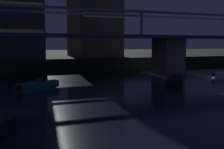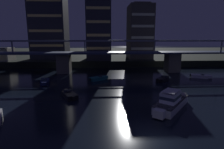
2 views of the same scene
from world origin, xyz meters
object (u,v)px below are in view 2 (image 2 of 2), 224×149
Objects in this scene: cabin_cruiser_near_left at (171,102)px; speedboat_mid_left at (69,95)px; tower_west_tall at (99,29)px; tower_central at (140,32)px; river_bridge at (119,58)px; speedboat_far_left at (200,76)px; speedboat_mid_center at (163,79)px; tower_west_low at (50,24)px; speedboat_mid_right at (45,82)px; speedboat_near_center at (98,78)px.

cabin_cruiser_near_left is 1.70× the size of speedboat_mid_left.
tower_west_tall is 1.10× the size of tower_central.
tower_west_tall is 4.53× the size of speedboat_mid_left.
river_bridge is 20.56× the size of speedboat_far_left.
speedboat_mid_left is (-20.37, -40.82, -11.80)m from tower_central.
river_bridge reaches higher than speedboat_mid_center.
speedboat_mid_center is (34.03, -31.06, -14.70)m from tower_west_low.
tower_central is 47.12m from speedboat_mid_left.
river_bridge is 21.71m from tower_central.
tower_west_tall is (18.54, -3.35, -1.91)m from tower_west_low.
speedboat_mid_center is (20.26, 11.15, 0.00)m from speedboat_mid_left.
cabin_cruiser_near_left is 25.00m from speedboat_far_left.
speedboat_mid_center is (15.50, -27.71, -12.79)m from tower_west_tall.
tower_west_tall is at bearing 119.22° from speedboat_mid_center.
river_bridge is 19.64× the size of speedboat_mid_right.
tower_central is 4.28× the size of speedboat_near_center.
tower_central is at bearing 89.80° from speedboat_mid_center.
tower_west_low reaches higher than speedboat_mid_center.
river_bridge is at bearing 99.40° from cabin_cruiser_near_left.
speedboat_mid_right and speedboat_far_left have the same top height.
river_bridge is 19.17m from tower_west_tall.
speedboat_mid_center is at bearing 75.04° from cabin_cruiser_near_left.
cabin_cruiser_near_left is 17.89m from speedboat_mid_center.
speedboat_mid_center is at bearing -5.74° from speedboat_near_center.
tower_west_tall is at bearing -172.82° from tower_central.
speedboat_near_center is at bearing -118.92° from tower_central.
speedboat_mid_center is (9.43, -11.83, -3.94)m from river_bridge.
tower_west_tall is at bearing -10.24° from tower_west_low.
speedboat_far_left is at bearing -32.56° from tower_west_low.
speedboat_near_center is (-15.54, -28.12, -11.80)m from tower_central.
speedboat_far_left is (20.04, -9.27, -3.94)m from river_bridge.
tower_central is 2.43× the size of cabin_cruiser_near_left.
river_bridge reaches higher than speedboat_near_center.
speedboat_mid_left is (-4.76, -38.86, -12.79)m from tower_west_tall.
speedboat_mid_right is at bearing -174.63° from speedboat_far_left.
speedboat_near_center is 15.51m from speedboat_mid_center.
cabin_cruiser_near_left reaches higher than speedboat_mid_right.
speedboat_near_center is (-6.00, -10.28, -3.94)m from river_bridge.
tower_west_low is 54.97m from speedboat_far_left.
speedboat_far_left is (30.88, 13.70, 0.00)m from speedboat_mid_left.
river_bridge is 22.43m from speedboat_far_left.
speedboat_mid_left is at bearing -96.99° from tower_west_tall.
speedboat_mid_right is (-22.77, 16.25, -0.64)m from cabin_cruiser_near_left.
river_bridge is 4.59× the size of tower_west_tall.
tower_west_tall is at bearing 136.07° from speedboat_far_left.
tower_west_tall reaches higher than river_bridge.
river_bridge is at bearing 155.17° from speedboat_far_left.
speedboat_mid_left is (-10.83, -22.97, -3.94)m from river_bridge.
river_bridge reaches higher than cabin_cruiser_near_left.
river_bridge is 25.70m from speedboat_mid_left.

